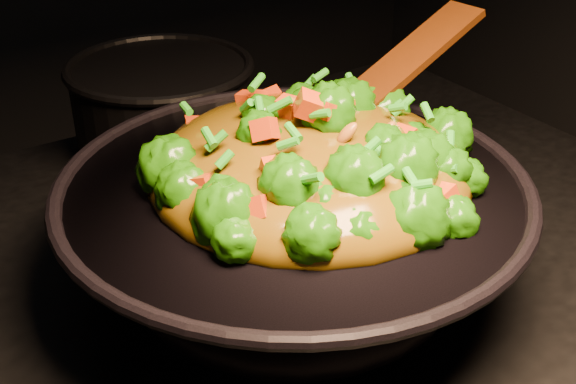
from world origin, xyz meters
TOP-DOWN VIEW (x-y plane):
  - wok at (0.04, -0.04)m, footprint 0.57×0.57m
  - stir_fry at (0.06, -0.04)m, footprint 0.43×0.43m
  - spatula at (0.17, 0.00)m, footprint 0.31×0.09m
  - back_pot at (0.05, 0.32)m, footprint 0.30×0.30m

SIDE VIEW (x-z plane):
  - wok at x=0.04m, z-range 0.90..1.03m
  - back_pot at x=0.05m, z-range 0.90..1.04m
  - spatula at x=0.17m, z-range 1.02..1.15m
  - stir_fry at x=0.06m, z-range 1.03..1.14m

